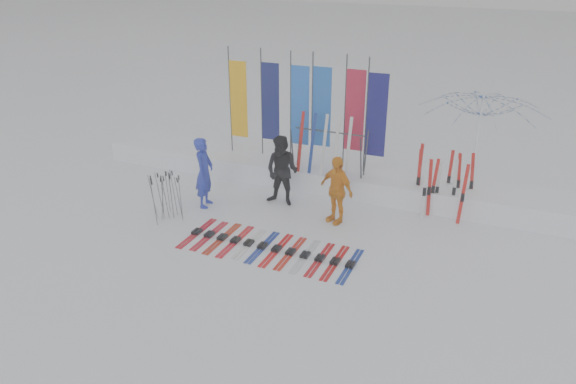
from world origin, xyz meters
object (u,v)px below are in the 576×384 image
at_px(ski_rack, 329,145).
at_px(person_yellow, 336,190).
at_px(tent_canopy, 477,145).
at_px(ski_row, 269,248).
at_px(person_black, 282,171).
at_px(person_blue, 204,172).

bearing_deg(ski_rack, person_yellow, -64.71).
xyz_separation_m(tent_canopy, ski_row, (-3.93, -4.97, -1.48)).
bearing_deg(tent_canopy, person_black, -151.30).
bearing_deg(person_blue, person_black, -75.58).
bearing_deg(ski_rack, person_blue, -140.82).
distance_m(person_blue, tent_canopy, 7.40).
xyz_separation_m(person_black, ski_row, (0.73, -2.42, -0.92)).
height_order(person_black, person_yellow, person_black).
height_order(person_blue, ski_row, person_blue).
xyz_separation_m(person_yellow, ski_row, (-0.95, -1.97, -0.85)).
relative_size(person_blue, ski_row, 0.47).
bearing_deg(person_yellow, tent_canopy, 70.01).
relative_size(ski_row, ski_rack, 2.01).
xyz_separation_m(tent_canopy, ski_rack, (-3.81, -1.26, -0.13)).
distance_m(tent_canopy, ski_row, 6.51).
height_order(ski_row, ski_rack, ski_rack).
bearing_deg(tent_canopy, ski_row, -128.36).
xyz_separation_m(person_yellow, ski_rack, (-0.82, 1.74, 0.50)).
xyz_separation_m(person_blue, person_yellow, (3.53, 0.46, -0.08)).
height_order(person_blue, tent_canopy, tent_canopy).
bearing_deg(person_black, ski_rack, 58.60).
distance_m(person_blue, ski_row, 3.13).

